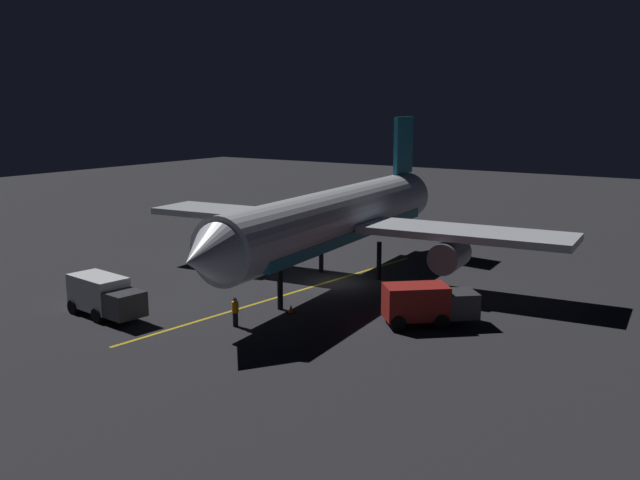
{
  "coord_description": "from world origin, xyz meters",
  "views": [
    {
      "loc": [
        -26.38,
        41.79,
        12.8
      ],
      "look_at": [
        0.0,
        2.0,
        3.5
      ],
      "focal_mm": 39.12,
      "sensor_mm": 36.0,
      "label": 1
    }
  ],
  "objects": [
    {
      "name": "traffic_cone_near_left",
      "position": [
        -1.75,
        7.93,
        0.25
      ],
      "size": [
        0.5,
        0.5,
        0.55
      ],
      "color": "#EA590F",
      "rests_on": "ground_plane"
    },
    {
      "name": "baggage_truck",
      "position": [
        7.33,
        14.84,
        1.26
      ],
      "size": [
        5.87,
        2.83,
        2.47
      ],
      "color": "silver",
      "rests_on": "ground_plane"
    },
    {
      "name": "catering_truck",
      "position": [
        -9.74,
        5.44,
        1.23
      ],
      "size": [
        5.46,
        5.17,
        2.43
      ],
      "color": "maroon",
      "rests_on": "ground_plane"
    },
    {
      "name": "airliner",
      "position": [
        0.05,
        -0.57,
        4.66
      ],
      "size": [
        33.14,
        35.17,
        11.78
      ],
      "color": "silver",
      "rests_on": "ground_plane"
    },
    {
      "name": "traffic_cone_near_right",
      "position": [
        8.88,
        10.87,
        0.25
      ],
      "size": [
        0.5,
        0.5,
        0.55
      ],
      "color": "#EA590F",
      "rests_on": "ground_plane"
    },
    {
      "name": "apron_guide_stripe",
      "position": [
        0.97,
        4.0,
        0.0
      ],
      "size": [
        3.6,
        28.84,
        0.01
      ],
      "primitive_type": "cube",
      "rotation": [
        0.0,
        0.0,
        -0.12
      ],
      "color": "gold",
      "rests_on": "ground_plane"
    },
    {
      "name": "ground_plane",
      "position": [
        0.0,
        0.0,
        -0.1
      ],
      "size": [
        180.0,
        180.0,
        0.2
      ],
      "primitive_type": "cube",
      "color": "#27272B"
    },
    {
      "name": "ground_crew_worker",
      "position": [
        -0.6,
        11.88,
        0.89
      ],
      "size": [
        0.4,
        0.4,
        1.74
      ],
      "color": "black",
      "rests_on": "ground_plane"
    }
  ]
}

